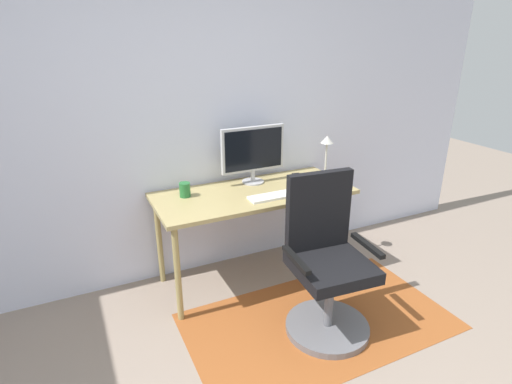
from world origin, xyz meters
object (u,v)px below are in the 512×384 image
Objects in this scene: office_chair at (326,271)px; coffee_cup at (185,190)px; keyboard at (276,196)px; desk_lamp at (327,149)px; desk at (254,200)px; computer_mouse at (315,187)px; cell_phone at (298,176)px; monitor at (253,151)px.

coffee_cup is at bearing 132.46° from office_chair.
keyboard is 0.63m from desk_lamp.
computer_mouse is (0.45, -0.16, 0.09)m from desk.
keyboard is 0.68m from coffee_cup.
cell_phone is at bearing 17.47° from desk.
monitor reaches higher than office_chair.
coffee_cup is (-0.96, 0.29, 0.04)m from computer_mouse.
desk_lamp is (0.55, 0.17, 0.25)m from keyboard.
coffee_cup is 0.10× the size of office_chair.
keyboard is at bearing 101.57° from office_chair.
desk_lamp is at bearing -33.12° from cell_phone.
desk_lamp reaches higher than keyboard.
computer_mouse is 1.01m from coffee_cup.
desk is at bearing -150.43° from cell_phone.
desk_lamp is (0.65, -0.01, 0.34)m from desk.
monitor reaches higher than keyboard.
monitor is 1.24× the size of keyboard.
desk is 1.41× the size of office_chair.
computer_mouse is 0.32m from cell_phone.
keyboard is 3.07× the size of cell_phone.
monitor is 3.81× the size of cell_phone.
coffee_cup is (-0.61, 0.30, 0.05)m from keyboard.
monitor reaches higher than coffee_cup.
cell_phone is at bearing -4.73° from monitor.
monitor is 0.49m from cell_phone.
desk_lamp is 1.07m from office_chair.
keyboard is 3.96× the size of coffee_cup.
desk is at bearing -113.80° from monitor.
desk_lamp is at bearing -0.63° from desk.
cell_phone is (0.49, 0.15, 0.08)m from desk.
keyboard is (0.11, -0.17, 0.08)m from desk.
office_chair reaches higher than keyboard.
keyboard is at bearing -58.87° from desk.
computer_mouse is at bearing 69.75° from office_chair.
cell_phone is at bearing 83.42° from computer_mouse.
cell_phone is (0.39, 0.33, -0.00)m from keyboard.
coffee_cup reaches higher than computer_mouse.
office_chair is (0.09, -0.95, -0.60)m from monitor.
coffee_cup is at bearing 163.19° from computer_mouse.
desk_lamp is at bearing 38.59° from computer_mouse.
monitor reaches higher than desk_lamp.
coffee_cup reaches higher than cell_phone.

